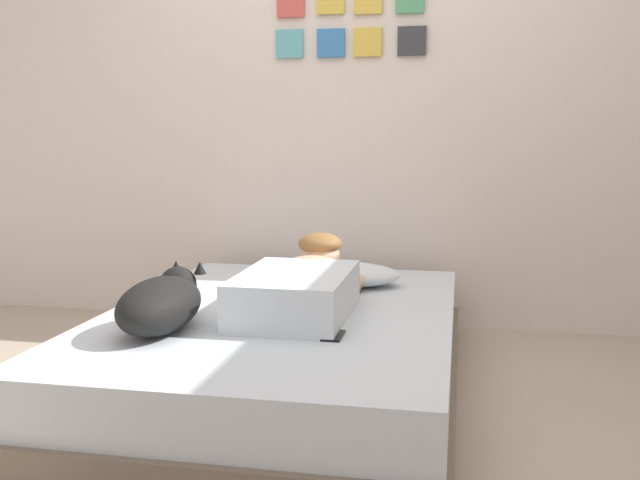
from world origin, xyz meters
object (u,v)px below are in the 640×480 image
at_px(coffee_cup, 352,279).
at_px(pillow, 346,274).
at_px(bed, 282,351).
at_px(dog, 162,302).
at_px(cell_phone, 333,336).
at_px(person_lying, 303,284).

bearing_deg(coffee_cup, pillow, 136.39).
bearing_deg(bed, pillow, 71.44).
bearing_deg(dog, bed, 47.05).
xyz_separation_m(bed, cell_phone, (0.28, -0.35, 0.18)).
relative_size(bed, cell_phone, 14.64).
distance_m(dog, cell_phone, 0.64).
xyz_separation_m(pillow, coffee_cup, (0.03, -0.03, -0.02)).
distance_m(person_lying, cell_phone, 0.45).
bearing_deg(cell_phone, person_lying, 116.79).
bearing_deg(cell_phone, dog, -177.32).
relative_size(bed, person_lying, 2.23).
xyz_separation_m(dog, coffee_cup, (0.57, 0.88, -0.07)).
bearing_deg(cell_phone, pillow, 96.31).
bearing_deg(cell_phone, coffee_cup, 94.26).
relative_size(pillow, person_lying, 0.57).
bearing_deg(person_lying, coffee_cup, 74.01).
height_order(dog, cell_phone, dog).
distance_m(pillow, cell_phone, 0.89).
height_order(bed, pillow, pillow).
relative_size(pillow, cell_phone, 3.71).
distance_m(dog, coffee_cup, 1.05).
height_order(bed, dog, dog).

